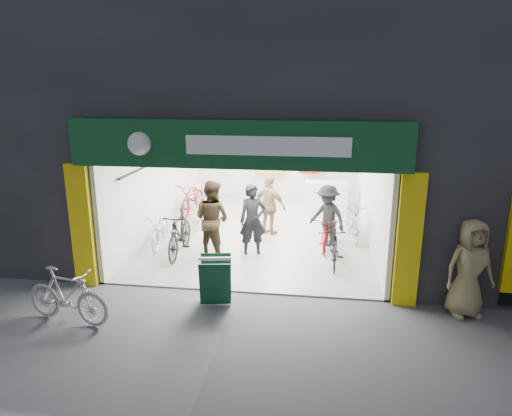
% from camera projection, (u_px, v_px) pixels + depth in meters
% --- Properties ---
extents(ground, '(60.00, 60.00, 0.00)m').
position_uv_depth(ground, '(238.00, 293.00, 9.32)').
color(ground, '#56565B').
rests_on(ground, ground).
extents(building, '(17.00, 10.27, 8.00)m').
position_uv_depth(building, '(300.00, 77.00, 12.82)').
color(building, '#232326').
rests_on(building, ground).
extents(bike_left_front, '(0.81, 1.79, 0.91)m').
position_uv_depth(bike_left_front, '(161.00, 230.00, 11.89)').
color(bike_left_front, silver).
rests_on(bike_left_front, ground).
extents(bike_left_midfront, '(0.59, 1.93, 1.15)m').
position_uv_depth(bike_left_midfront, '(180.00, 233.00, 11.21)').
color(bike_left_midfront, black).
rests_on(bike_left_midfront, ground).
extents(bike_left_midback, '(0.83, 2.02, 1.04)m').
position_uv_depth(bike_left_midback, '(193.00, 198.00, 14.83)').
color(bike_left_midback, maroon).
rests_on(bike_left_midback, ground).
extents(bike_left_back, '(0.56, 1.86, 1.11)m').
position_uv_depth(bike_left_back, '(203.00, 208.00, 13.51)').
color(bike_left_back, '#AEADB2').
rests_on(bike_left_back, ground).
extents(bike_right_front, '(0.48, 1.66, 0.99)m').
position_uv_depth(bike_right_front, '(334.00, 245.00, 10.64)').
color(bike_right_front, black).
rests_on(bike_right_front, ground).
extents(bike_right_mid, '(0.70, 1.68, 0.86)m').
position_uv_depth(bike_right_mid, '(327.00, 232.00, 11.80)').
color(bike_right_mid, maroon).
rests_on(bike_right_mid, ground).
extents(bike_right_back, '(0.70, 1.82, 1.07)m').
position_uv_depth(bike_right_back, '(353.00, 221.00, 12.39)').
color(bike_right_back, '#A3A3A7').
rests_on(bike_right_back, ground).
extents(parked_bike, '(1.77, 0.81, 1.03)m').
position_uv_depth(parked_bike, '(67.00, 295.00, 8.07)').
color(parked_bike, '#B2B3B7').
rests_on(parked_bike, ground).
extents(customer_a, '(0.75, 0.61, 1.80)m').
position_uv_depth(customer_a, '(253.00, 220.00, 11.15)').
color(customer_a, black).
rests_on(customer_a, ground).
extents(customer_b, '(1.15, 1.04, 1.91)m').
position_uv_depth(customer_b, '(212.00, 219.00, 11.06)').
color(customer_b, '#312516').
rests_on(customer_b, ground).
extents(customer_c, '(1.21, 1.14, 1.64)m').
position_uv_depth(customer_c, '(327.00, 216.00, 11.75)').
color(customer_c, black).
rests_on(customer_c, ground).
extents(customer_d, '(1.09, 0.84, 1.72)m').
position_uv_depth(customer_d, '(270.00, 206.00, 12.62)').
color(customer_d, '#9C7E5B').
rests_on(customer_d, ground).
extents(pedestrian_near, '(1.01, 0.78, 1.83)m').
position_uv_depth(pedestrian_near, '(469.00, 268.00, 8.22)').
color(pedestrian_near, olive).
rests_on(pedestrian_near, ground).
extents(sandwich_board, '(0.68, 0.70, 0.92)m').
position_uv_depth(sandwich_board, '(215.00, 279.00, 8.76)').
color(sandwich_board, '#0E3822').
rests_on(sandwich_board, ground).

